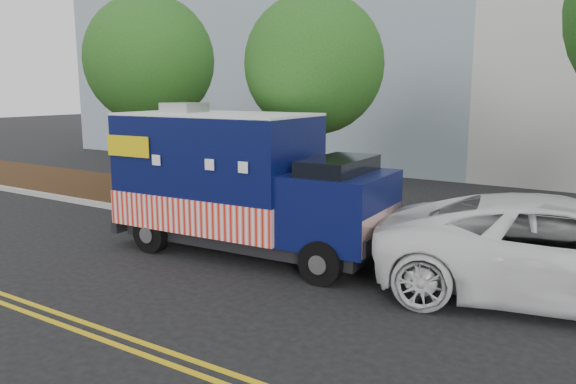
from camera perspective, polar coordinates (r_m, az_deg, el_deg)
The scene contains 10 objects.
ground at distance 12.96m, azimuth -6.04°, elevation -5.75°, with size 120.00×120.00×0.00m, color black.
curb at distance 14.02m, azimuth -2.43°, elevation -4.13°, with size 120.00×0.18×0.15m, color #9E9E99.
mulch_strip at distance 15.72m, azimuth 2.01°, elevation -2.51°, with size 120.00×4.00×0.15m, color #321A0E.
centerline_near at distance 10.10m, azimuth -22.44°, elevation -11.28°, with size 120.00×0.10×0.01m, color gold.
centerline_far at distance 9.98m, azimuth -23.64°, elevation -11.65°, with size 120.00×0.10×0.01m, color gold.
tree_a at distance 19.30m, azimuth -13.88°, elevation 12.86°, with size 4.21×4.21×6.62m.
tree_b at distance 14.76m, azimuth 2.65°, elevation 12.79°, with size 3.61×3.61×6.02m.
sign_post at distance 16.44m, azimuth -13.38°, elevation 1.78°, with size 0.06×0.06×2.40m, color #473828.
food_truck at distance 12.42m, azimuth -5.09°, elevation 0.61°, with size 6.36×2.68×3.29m.
white_car at distance 10.69m, azimuth 26.51°, elevation -5.42°, with size 2.95×6.40×1.78m, color white.
Camera 1 is at (7.88, -9.63, 3.63)m, focal length 35.00 mm.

